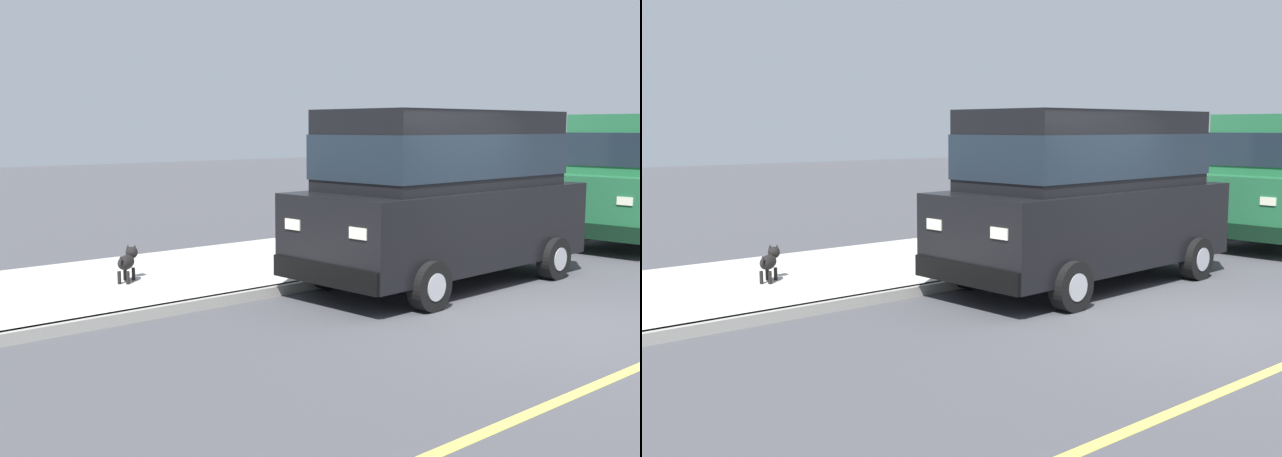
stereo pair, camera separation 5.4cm
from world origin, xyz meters
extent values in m
plane|color=#424247|center=(0.00, 0.00, 0.00)|extent=(80.00, 80.00, 0.00)
cube|color=gray|center=(-3.20, 0.00, 0.07)|extent=(0.16, 64.00, 0.14)
cube|color=#B7B5AD|center=(-5.00, 0.00, 0.07)|extent=(3.60, 64.00, 0.14)
cube|color=black|center=(-2.22, 0.69, 0.87)|extent=(2.07, 4.86, 1.10)
cube|color=black|center=(-2.22, 0.69, 1.97)|extent=(1.80, 3.86, 1.10)
cube|color=#19232D|center=(-2.22, 0.69, 1.89)|extent=(1.84, 3.90, 0.61)
cube|color=black|center=(-2.14, -1.66, 0.46)|extent=(1.87, 0.26, 0.28)
cube|color=black|center=(-2.30, 3.04, 0.46)|extent=(1.87, 0.26, 0.28)
cylinder|color=black|center=(-1.22, -0.76, 0.32)|extent=(0.24, 0.65, 0.64)
cylinder|color=#9E9EA3|center=(-1.22, -0.76, 0.32)|extent=(0.25, 0.36, 0.35)
cylinder|color=black|center=(-3.12, -0.83, 0.32)|extent=(0.24, 0.65, 0.64)
cylinder|color=#9E9EA3|center=(-3.12, -0.83, 0.32)|extent=(0.25, 0.36, 0.35)
cylinder|color=black|center=(-1.32, 2.21, 0.32)|extent=(0.24, 0.65, 0.64)
cylinder|color=#9E9EA3|center=(-1.32, 2.21, 0.32)|extent=(0.25, 0.36, 0.35)
cylinder|color=black|center=(-3.22, 2.14, 0.32)|extent=(0.24, 0.65, 0.64)
cylinder|color=#9E9EA3|center=(-3.22, 2.14, 0.32)|extent=(0.25, 0.36, 0.35)
cube|color=#EAEACC|center=(-1.55, -1.67, 1.04)|extent=(0.28, 0.09, 0.14)
cube|color=#EAEACC|center=(-2.73, -1.71, 1.04)|extent=(0.28, 0.09, 0.14)
cube|color=black|center=(-2.02, 4.56, 0.46)|extent=(1.87, 0.26, 0.28)
cylinder|color=black|center=(-2.99, 5.40, 0.32)|extent=(0.24, 0.65, 0.64)
cylinder|color=#9E9EA3|center=(-2.99, 5.40, 0.32)|extent=(0.25, 0.36, 0.35)
cylinder|color=black|center=(-3.08, 8.37, 0.32)|extent=(0.24, 0.65, 0.64)
cylinder|color=#9E9EA3|center=(-3.08, 8.37, 0.32)|extent=(0.25, 0.36, 0.35)
cube|color=#EAEACC|center=(-1.43, 4.55, 1.04)|extent=(0.28, 0.09, 0.14)
cube|color=#EAEACC|center=(-2.60, 4.51, 1.04)|extent=(0.28, 0.09, 0.14)
ellipsoid|color=black|center=(-4.75, -3.08, 0.42)|extent=(0.46, 0.45, 0.20)
cylinder|color=black|center=(-4.89, -3.03, 0.23)|extent=(0.05, 0.05, 0.18)
cylinder|color=black|center=(-4.81, -2.94, 0.23)|extent=(0.05, 0.05, 0.18)
cylinder|color=black|center=(-4.69, -3.22, 0.23)|extent=(0.05, 0.05, 0.18)
cylinder|color=black|center=(-4.61, -3.13, 0.23)|extent=(0.05, 0.05, 0.18)
sphere|color=black|center=(-4.96, -2.88, 0.51)|extent=(0.17, 0.17, 0.17)
ellipsoid|color=black|center=(-5.03, -2.82, 0.49)|extent=(0.13, 0.13, 0.06)
cone|color=black|center=(-4.99, -2.92, 0.59)|extent=(0.06, 0.06, 0.07)
cone|color=black|center=(-4.92, -2.85, 0.59)|extent=(0.06, 0.06, 0.07)
cylinder|color=black|center=(-4.56, -3.26, 0.48)|extent=(0.11, 0.11, 0.13)
camera|label=1|loc=(4.93, -7.98, 2.29)|focal=43.06mm
camera|label=2|loc=(4.97, -7.94, 2.29)|focal=43.06mm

